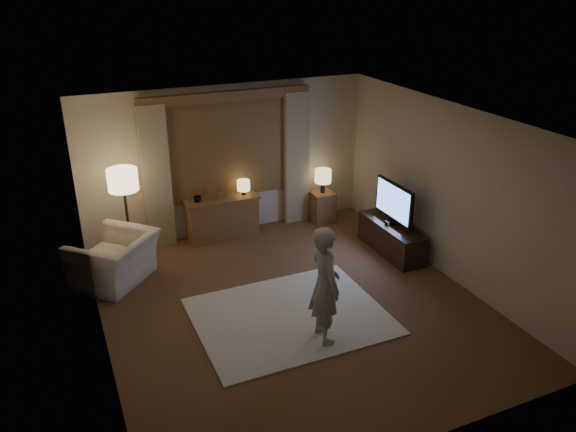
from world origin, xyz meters
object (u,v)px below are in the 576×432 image
sideboard (223,219)px  tv_stand (391,238)px  person (325,285)px  side_table (322,207)px  armchair (114,260)px

sideboard → tv_stand: sideboard is taller
person → side_table: bearing=-24.2°
sideboard → tv_stand: size_ratio=0.86×
tv_stand → person: size_ratio=0.91×
tv_stand → person: 2.76m
sideboard → armchair: size_ratio=1.07×
side_table → tv_stand: 1.66m
armchair → tv_stand: (4.30, -0.83, -0.11)m
armchair → person: (2.18, -2.53, 0.42)m
armchair → tv_stand: 4.38m
armchair → tv_stand: size_ratio=0.80×
side_table → tv_stand: size_ratio=0.40×
tv_stand → person: (-2.12, -1.70, 0.54)m
side_table → person: person is taller
armchair → person: size_ratio=0.73×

